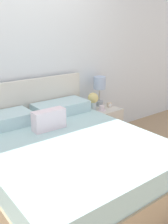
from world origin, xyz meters
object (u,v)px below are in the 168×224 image
Objects in this scene: flower_vase at (93,100)px; teacup at (102,108)px; bed at (64,161)px; alarm_clock at (109,105)px; nightstand at (101,125)px; table_lamp at (100,86)px.

teacup is (0.08, -0.09, -0.11)m from flower_vase.
alarm_clock is at bearing 27.51° from bed.
nightstand is (1.09, 0.66, -0.06)m from bed.
nightstand is 1.18× the size of table_lamp.
bed is 7.84× the size of flower_vase.
bed is at bearing -145.88° from table_lamp.
nightstand is 0.31m from alarm_clock.
bed is at bearing -144.35° from flower_vase.
table_lamp is at bearing 67.94° from nightstand.
table_lamp reaches higher than alarm_clock.
alarm_clock is (0.07, -0.14, -0.27)m from table_lamp.
table_lamp reaches higher than nightstand.
bed is at bearing -150.44° from teacup.
flower_vase is at bearing 173.70° from nightstand.
flower_vase reaches higher than nightstand.
bed is 17.56× the size of teacup.
table_lamp is (0.05, 0.11, 0.56)m from nightstand.
table_lamp is at bearing 58.93° from teacup.
nightstand is 7.32× the size of alarm_clock.
table_lamp is at bearing 34.12° from bed.
alarm_clock is at bearing -62.99° from table_lamp.
nightstand is at bearing 31.08° from bed.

